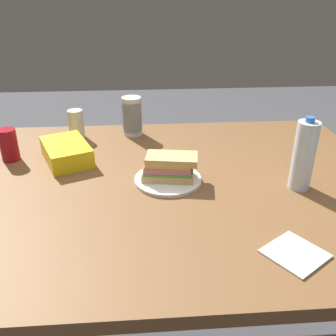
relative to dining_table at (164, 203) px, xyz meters
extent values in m
plane|color=#4C4C51|center=(0.00, 0.00, -0.67)|extent=(8.00, 8.00, 0.00)
cube|color=brown|center=(0.00, 0.00, 0.06)|extent=(1.57, 1.14, 0.04)
cylinder|color=brown|center=(-0.70, 0.49, -0.32)|extent=(0.07, 0.07, 0.72)
cylinder|color=brown|center=(0.70, 0.49, -0.32)|extent=(0.07, 0.07, 0.72)
cylinder|color=white|center=(0.02, 0.01, 0.09)|extent=(0.23, 0.23, 0.01)
cube|color=#DBB26B|center=(0.02, 0.01, 0.11)|extent=(0.18, 0.12, 0.02)
cube|color=#599E3F|center=(0.02, 0.01, 0.12)|extent=(0.17, 0.11, 0.01)
cube|color=#C6727A|center=(0.02, 0.01, 0.14)|extent=(0.17, 0.11, 0.02)
cube|color=yellow|center=(0.02, 0.01, 0.15)|extent=(0.16, 0.10, 0.01)
cube|color=#DBB26B|center=(0.03, 0.01, 0.16)|extent=(0.18, 0.12, 0.02)
cylinder|color=maroon|center=(-0.57, 0.22, 0.14)|extent=(0.07, 0.07, 0.12)
cube|color=yellow|center=(-0.35, 0.20, 0.12)|extent=(0.23, 0.27, 0.07)
cylinder|color=silver|center=(0.44, -0.07, 0.20)|extent=(0.07, 0.07, 0.23)
cylinder|color=blue|center=(0.44, -0.07, 0.32)|extent=(0.03, 0.03, 0.02)
cylinder|color=silver|center=(-0.11, 0.45, 0.13)|extent=(0.08, 0.08, 0.09)
cylinder|color=silver|center=(-0.11, 0.45, 0.15)|extent=(0.08, 0.08, 0.09)
cylinder|color=silver|center=(-0.11, 0.45, 0.17)|extent=(0.08, 0.08, 0.09)
cylinder|color=silver|center=(-0.11, 0.45, 0.18)|extent=(0.08, 0.08, 0.09)
cylinder|color=silver|center=(-0.11, 0.45, 0.20)|extent=(0.08, 0.08, 0.09)
cylinder|color=silver|center=(-0.35, 0.43, 0.14)|extent=(0.07, 0.07, 0.12)
cube|color=white|center=(0.30, -0.40, 0.09)|extent=(0.18, 0.18, 0.01)
camera|label=1|loc=(-0.07, -1.11, 0.70)|focal=40.12mm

